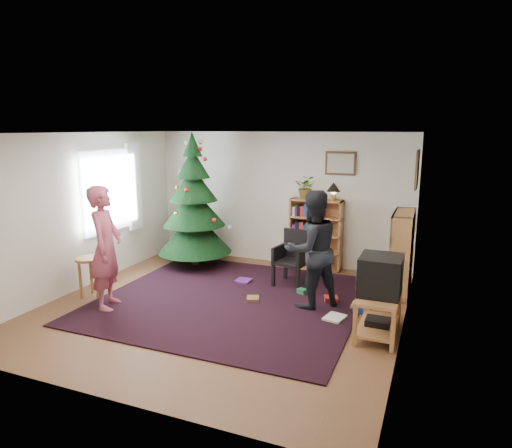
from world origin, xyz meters
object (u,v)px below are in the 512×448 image
at_px(bookshelf_back, 316,234).
at_px(person_standing, 106,248).
at_px(christmas_tree, 194,211).
at_px(tv_stand, 378,311).
at_px(table_lamp, 333,188).
at_px(picture_right, 417,169).
at_px(person_by_chair, 312,250).
at_px(stool, 88,267).
at_px(bookshelf_right, 402,252).
at_px(picture_back, 341,163).
at_px(crt_tv, 380,275).
at_px(potted_plant, 306,187).
at_px(armchair, 293,256).

xyz_separation_m(bookshelf_back, person_standing, (-2.30, -2.95, 0.23)).
relative_size(christmas_tree, tv_stand, 2.81).
bearing_deg(table_lamp, picture_right, -22.74).
bearing_deg(bookshelf_back, table_lamp, 0.00).
distance_m(tv_stand, person_standing, 3.83).
xyz_separation_m(bookshelf_back, tv_stand, (1.45, -2.43, -0.34)).
bearing_deg(picture_right, person_standing, -149.49).
bearing_deg(person_by_chair, picture_right, 179.99).
relative_size(stool, person_standing, 0.35).
height_order(bookshelf_right, tv_stand, bookshelf_right).
relative_size(picture_back, christmas_tree, 0.22).
relative_size(crt_tv, potted_plant, 1.29).
xyz_separation_m(picture_right, potted_plant, (-1.91, 0.59, -0.44)).
distance_m(armchair, table_lamp, 1.48).
distance_m(picture_right, bookshelf_right, 1.30).
xyz_separation_m(crt_tv, potted_plant, (-1.65, 2.43, 0.72)).
bearing_deg(potted_plant, table_lamp, 0.00).
height_order(bookshelf_right, armchair, bookshelf_right).
distance_m(picture_back, armchair, 1.91).
height_order(stool, person_standing, person_standing).
xyz_separation_m(crt_tv, person_by_chair, (-1.03, 0.60, 0.07)).
bearing_deg(picture_back, table_lamp, -121.40).
bearing_deg(crt_tv, bookshelf_right, 85.89).
distance_m(bookshelf_right, crt_tv, 1.72).
bearing_deg(potted_plant, picture_back, 13.05).
height_order(person_by_chair, potted_plant, potted_plant).
distance_m(armchair, potted_plant, 1.42).
xyz_separation_m(picture_right, person_standing, (-4.01, -2.36, -1.06)).
relative_size(bookshelf_right, person_standing, 0.73).
bearing_deg(potted_plant, armchair, -85.17).
height_order(crt_tv, armchair, crt_tv).
xyz_separation_m(christmas_tree, bookshelf_right, (3.74, -0.06, -0.38)).
xyz_separation_m(picture_right, tv_stand, (-0.26, -1.84, -1.63)).
relative_size(crt_tv, table_lamp, 1.70).
distance_m(bookshelf_right, table_lamp, 1.69).
bearing_deg(tv_stand, table_lamp, 115.41).
bearing_deg(bookshelf_right, potted_plant, 68.02).
distance_m(picture_right, potted_plant, 2.04).
height_order(person_by_chair, table_lamp, person_by_chair).
height_order(bookshelf_right, person_by_chair, person_by_chair).
bearing_deg(table_lamp, picture_back, 58.60).
height_order(stool, person_by_chair, person_by_chair).
height_order(bookshelf_back, person_by_chair, person_by_chair).
xyz_separation_m(stool, person_standing, (0.55, -0.22, 0.41)).
distance_m(bookshelf_back, tv_stand, 2.85).
distance_m(tv_stand, table_lamp, 2.94).
bearing_deg(person_standing, potted_plant, -56.01).
xyz_separation_m(bookshelf_back, armchair, (-0.12, -0.99, -0.17)).
xyz_separation_m(bookshelf_back, potted_plant, (-0.20, 0.00, 0.85)).
relative_size(person_standing, potted_plant, 4.17).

